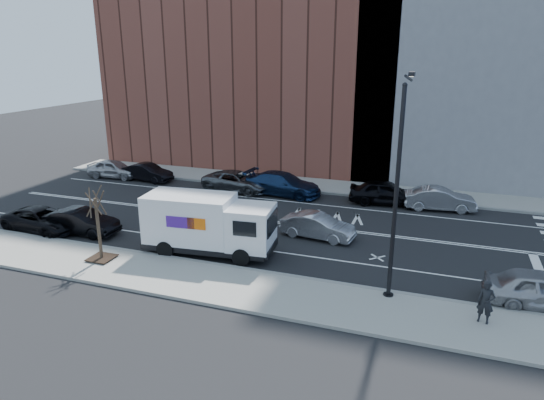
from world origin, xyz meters
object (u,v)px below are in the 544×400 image
Objects in this scene: far_parked_b at (148,172)px; driving_sedan at (318,226)px; far_parked_a at (114,169)px; near_parked_front at (544,290)px; pedestrian at (486,302)px; fedex_van at (208,224)px.

far_parked_b is 1.01× the size of driving_sedan.
driving_sedan is (19.21, -7.39, -0.07)m from far_parked_a.
pedestrian reaches higher than near_parked_front.
fedex_van is at bearing -128.75° from far_parked_b.
pedestrian is at bearing -17.39° from fedex_van.
far_parked_a reaches higher than far_parked_b.
pedestrian is (13.14, -2.78, -0.61)m from fedex_van.
fedex_van is at bearing -178.76° from pedestrian.
fedex_van reaches higher than pedestrian.
far_parked_a is at bearing 136.16° from fedex_van.
far_parked_b is at bearing 72.12° from driving_sedan.
fedex_van is 4.03× the size of pedestrian.
far_parked_a is 30.95m from pedestrian.
far_parked_a is at bearing 76.09° from driving_sedan.
far_parked_a is at bearing 165.95° from pedestrian.
pedestrian reaches higher than far_parked_a.
far_parked_a is (-14.37, 11.38, -0.88)m from fedex_van.
far_parked_a is 32.14m from near_parked_front.
pedestrian reaches higher than driving_sedan.
near_parked_front reaches higher than driving_sedan.
near_parked_front reaches higher than far_parked_b.
pedestrian is at bearing -113.38° from far_parked_b.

